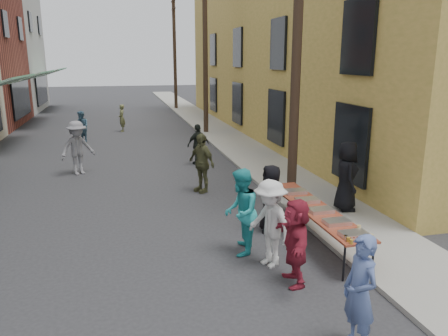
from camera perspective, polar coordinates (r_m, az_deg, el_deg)
name	(u,v)px	position (r m, az deg, el deg)	size (l,w,h in m)	color
ground	(144,266)	(8.86, -10.46, -12.50)	(120.00, 120.00, 0.00)	#28282B
sidewalk	(219,132)	(23.87, -0.70, 4.73)	(2.20, 60.00, 0.10)	gray
building_ochre	(335,38)	(24.76, 14.29, 16.15)	(10.00, 28.00, 10.00)	#A48D3A
utility_pole_near	(297,36)	(11.89, 9.55, 16.64)	(0.26, 0.26, 9.00)	#2D2116
utility_pole_mid	(205,47)	(23.41, -2.47, 15.47)	(0.26, 0.26, 9.00)	#2D2116
utility_pole_far	(175,51)	(35.25, -6.46, 14.92)	(0.26, 0.26, 9.00)	#2D2116
serving_table	(315,209)	(9.86, 11.76, -5.28)	(0.70, 4.00, 0.75)	maroon
catering_tray_sausage	(354,234)	(8.47, 16.59, -8.29)	(0.50, 0.33, 0.08)	maroon
catering_tray_foil_b	(337,222)	(9.00, 14.51, -6.82)	(0.50, 0.33, 0.08)	#B2B2B7
catering_tray_buns	(321,210)	(9.58, 12.55, -5.41)	(0.50, 0.33, 0.08)	tan
catering_tray_foil_d	(307,200)	(10.18, 10.82, -4.15)	(0.50, 0.33, 0.08)	#B2B2B7
catering_tray_buns_end	(295,191)	(10.78, 9.29, -3.04)	(0.50, 0.33, 0.08)	tan
condiment_jar_a	(351,242)	(8.13, 16.29, -9.24)	(0.07, 0.07, 0.08)	#A57F26
condiment_jar_b	(348,240)	(8.21, 15.95, -8.98)	(0.07, 0.07, 0.08)	#A57F26
condiment_jar_c	(346,237)	(8.29, 15.60, -8.73)	(0.07, 0.07, 0.08)	#A57F26
cup_stack	(371,237)	(8.37, 18.65, -8.58)	(0.08, 0.08, 0.12)	tan
guest_front_a	(271,198)	(10.16, 6.13, -3.97)	(0.78, 0.51, 1.59)	black
guest_front_b	(360,293)	(6.43, 17.32, -15.36)	(0.61, 0.40, 1.68)	#4F6298
guest_front_c	(241,212)	(8.94, 2.21, -5.76)	(0.87, 0.68, 1.80)	teal
guest_front_d	(270,223)	(8.47, 6.03, -7.22)	(1.12, 0.64, 1.73)	silver
guest_front_e	(201,163)	(13.11, -2.97, 0.67)	(1.05, 0.44, 1.79)	#50522F
guest_queue_back	(295,242)	(7.91, 9.31, -9.47)	(1.47, 0.47, 1.59)	maroon
server	(346,176)	(11.64, 15.69, -1.03)	(0.88, 0.57, 1.80)	black
passerby_left	(78,148)	(15.93, -18.58, 2.51)	(1.21, 0.70, 1.87)	slate
passerby_mid	(198,144)	(16.60, -3.38, 3.10)	(0.91, 0.38, 1.55)	black
passerby_right	(122,118)	(24.89, -13.21, 6.36)	(0.54, 0.36, 1.49)	brown
passerby_far	(82,127)	(22.25, -18.07, 5.17)	(0.73, 0.57, 1.49)	#436983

